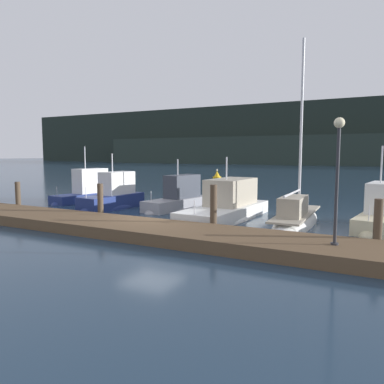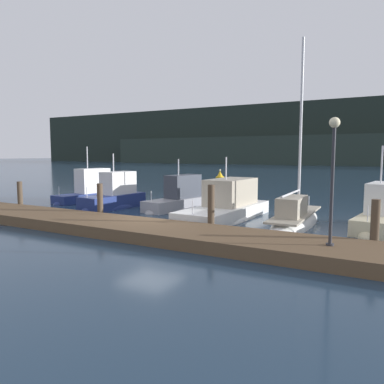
{
  "view_description": "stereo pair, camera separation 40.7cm",
  "coord_description": "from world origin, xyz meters",
  "px_view_note": "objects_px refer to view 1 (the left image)",
  "views": [
    {
      "loc": [
        9.3,
        -13.57,
        3.25
      ],
      "look_at": [
        0.0,
        3.82,
        1.2
      ],
      "focal_mm": 35.0,
      "sensor_mm": 36.0,
      "label": 1
    },
    {
      "loc": [
        9.66,
        -13.38,
        3.25
      ],
      "look_at": [
        0.0,
        3.82,
        1.2
      ],
      "focal_mm": 35.0,
      "sensor_mm": 36.0,
      "label": 2
    }
  ],
  "objects_px": {
    "motorboat_berth_1": "(86,195)",
    "motorboat_berth_6": "(379,221)",
    "motorboat_berth_4": "(226,211)",
    "channel_buoy": "(217,183)",
    "motorboat_berth_3": "(178,202)",
    "dock_lamppost": "(338,160)",
    "sailboat_berth_5": "(296,221)",
    "motorboat_berth_2": "(113,202)"
  },
  "relations": [
    {
      "from": "motorboat_berth_1",
      "to": "motorboat_berth_6",
      "type": "relative_size",
      "value": 1.03
    },
    {
      "from": "motorboat_berth_4",
      "to": "channel_buoy",
      "type": "bearing_deg",
      "value": 116.34
    },
    {
      "from": "motorboat_berth_3",
      "to": "motorboat_berth_4",
      "type": "height_order",
      "value": "motorboat_berth_4"
    },
    {
      "from": "channel_buoy",
      "to": "dock_lamppost",
      "type": "relative_size",
      "value": 0.49
    },
    {
      "from": "motorboat_berth_4",
      "to": "dock_lamppost",
      "type": "xyz_separation_m",
      "value": [
        5.79,
        -5.17,
        2.68
      ]
    },
    {
      "from": "motorboat_berth_4",
      "to": "sailboat_berth_5",
      "type": "relative_size",
      "value": 0.8
    },
    {
      "from": "dock_lamppost",
      "to": "motorboat_berth_4",
      "type": "bearing_deg",
      "value": 138.22
    },
    {
      "from": "motorboat_berth_1",
      "to": "channel_buoy",
      "type": "xyz_separation_m",
      "value": [
        5.08,
        10.21,
        0.27
      ]
    },
    {
      "from": "motorboat_berth_2",
      "to": "channel_buoy",
      "type": "bearing_deg",
      "value": 83.53
    },
    {
      "from": "motorboat_berth_3",
      "to": "motorboat_berth_4",
      "type": "xyz_separation_m",
      "value": [
        3.73,
        -1.6,
        -0.02
      ]
    },
    {
      "from": "motorboat_berth_1",
      "to": "dock_lamppost",
      "type": "relative_size",
      "value": 1.38
    },
    {
      "from": "motorboat_berth_1",
      "to": "dock_lamppost",
      "type": "xyz_separation_m",
      "value": [
        16.75,
        -6.83,
        2.61
      ]
    },
    {
      "from": "motorboat_berth_6",
      "to": "motorboat_berth_2",
      "type": "bearing_deg",
      "value": -176.73
    },
    {
      "from": "motorboat_berth_1",
      "to": "motorboat_berth_2",
      "type": "xyz_separation_m",
      "value": [
        3.73,
        -1.71,
        -0.06
      ]
    },
    {
      "from": "motorboat_berth_2",
      "to": "motorboat_berth_6",
      "type": "xyz_separation_m",
      "value": [
        14.06,
        0.8,
        -0.05
      ]
    },
    {
      "from": "motorboat_berth_3",
      "to": "dock_lamppost",
      "type": "bearing_deg",
      "value": -35.42
    },
    {
      "from": "motorboat_berth_1",
      "to": "sailboat_berth_5",
      "type": "bearing_deg",
      "value": -7.01
    },
    {
      "from": "motorboat_berth_6",
      "to": "dock_lamppost",
      "type": "height_order",
      "value": "dock_lamppost"
    },
    {
      "from": "motorboat_berth_3",
      "to": "channel_buoy",
      "type": "relative_size",
      "value": 2.81
    },
    {
      "from": "motorboat_berth_4",
      "to": "motorboat_berth_6",
      "type": "xyz_separation_m",
      "value": [
        6.83,
        0.75,
        -0.04
      ]
    },
    {
      "from": "motorboat_berth_2",
      "to": "sailboat_berth_5",
      "type": "bearing_deg",
      "value": -0.36
    },
    {
      "from": "motorboat_berth_3",
      "to": "sailboat_berth_5",
      "type": "xyz_separation_m",
      "value": [
        7.22,
        -1.72,
        -0.23
      ]
    },
    {
      "from": "motorboat_berth_4",
      "to": "motorboat_berth_6",
      "type": "height_order",
      "value": "motorboat_berth_6"
    },
    {
      "from": "motorboat_berth_2",
      "to": "motorboat_berth_3",
      "type": "bearing_deg",
      "value": 25.25
    },
    {
      "from": "motorboat_berth_4",
      "to": "channel_buoy",
      "type": "xyz_separation_m",
      "value": [
        -5.88,
        11.87,
        0.34
      ]
    },
    {
      "from": "motorboat_berth_2",
      "to": "channel_buoy",
      "type": "distance_m",
      "value": 12.0
    },
    {
      "from": "motorboat_berth_3",
      "to": "motorboat_berth_6",
      "type": "relative_size",
      "value": 1.04
    },
    {
      "from": "sailboat_berth_5",
      "to": "motorboat_berth_6",
      "type": "relative_size",
      "value": 1.76
    },
    {
      "from": "motorboat_berth_6",
      "to": "sailboat_berth_5",
      "type": "bearing_deg",
      "value": -165.41
    },
    {
      "from": "motorboat_berth_2",
      "to": "motorboat_berth_3",
      "type": "relative_size",
      "value": 0.9
    },
    {
      "from": "sailboat_berth_5",
      "to": "motorboat_berth_6",
      "type": "height_order",
      "value": "sailboat_berth_5"
    },
    {
      "from": "sailboat_berth_5",
      "to": "motorboat_berth_6",
      "type": "xyz_separation_m",
      "value": [
        3.35,
        0.87,
        0.17
      ]
    },
    {
      "from": "motorboat_berth_2",
      "to": "motorboat_berth_4",
      "type": "bearing_deg",
      "value": 0.39
    },
    {
      "from": "motorboat_berth_2",
      "to": "dock_lamppost",
      "type": "relative_size",
      "value": 1.24
    },
    {
      "from": "motorboat_berth_4",
      "to": "dock_lamppost",
      "type": "bearing_deg",
      "value": -41.78
    },
    {
      "from": "channel_buoy",
      "to": "motorboat_berth_3",
      "type": "bearing_deg",
      "value": -78.22
    },
    {
      "from": "motorboat_berth_6",
      "to": "dock_lamppost",
      "type": "distance_m",
      "value": 6.61
    },
    {
      "from": "sailboat_berth_5",
      "to": "motorboat_berth_2",
      "type": "bearing_deg",
      "value": 179.64
    },
    {
      "from": "motorboat_berth_2",
      "to": "motorboat_berth_1",
      "type": "bearing_deg",
      "value": 155.39
    },
    {
      "from": "motorboat_berth_3",
      "to": "motorboat_berth_2",
      "type": "bearing_deg",
      "value": -154.75
    },
    {
      "from": "motorboat_berth_4",
      "to": "dock_lamppost",
      "type": "height_order",
      "value": "dock_lamppost"
    },
    {
      "from": "motorboat_berth_4",
      "to": "dock_lamppost",
      "type": "distance_m",
      "value": 8.21
    }
  ]
}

